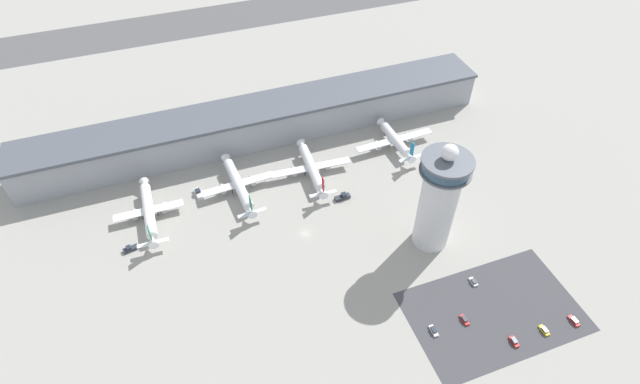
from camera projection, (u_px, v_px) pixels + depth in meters
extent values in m
plane|color=#9E9B93|center=(305.00, 234.00, 212.83)|extent=(1000.00, 1000.00, 0.00)
cube|color=#9399A3|center=(261.00, 123.00, 253.16)|extent=(234.76, 22.00, 17.81)
cube|color=#4C515B|center=(259.00, 107.00, 246.32)|extent=(234.76, 25.00, 1.60)
cube|color=#515154|center=(210.00, 20.00, 353.26)|extent=(352.14, 44.00, 0.01)
cylinder|color=silver|center=(437.00, 208.00, 196.86)|extent=(14.66, 14.66, 38.83)
cylinder|color=#565B66|center=(445.00, 171.00, 182.88)|extent=(19.54, 19.54, 0.80)
cylinder|color=#334C60|center=(447.00, 166.00, 181.09)|extent=(17.98, 17.98, 4.27)
cylinder|color=#565B66|center=(448.00, 160.00, 179.23)|extent=(19.54, 19.54, 1.00)
sphere|color=white|center=(450.00, 153.00, 176.67)|extent=(6.28, 6.28, 6.28)
cube|color=#424247|center=(493.00, 312.00, 185.85)|extent=(64.00, 40.00, 0.01)
cylinder|color=white|center=(148.00, 210.00, 216.40)|extent=(4.92, 30.84, 4.56)
cone|color=white|center=(145.00, 184.00, 228.07)|extent=(4.61, 4.16, 4.56)
cone|color=white|center=(153.00, 241.00, 204.27)|extent=(4.17, 5.53, 4.11)
cube|color=white|center=(149.00, 211.00, 217.37)|extent=(30.08, 4.75, 0.44)
cylinder|color=#A8A8B2|center=(134.00, 215.00, 217.54)|extent=(2.57, 5.05, 2.51)
cylinder|color=#A8A8B2|center=(164.00, 208.00, 220.49)|extent=(2.57, 5.05, 2.51)
cube|color=#14704C|center=(150.00, 233.00, 199.35)|extent=(0.33, 2.80, 7.30)
cube|color=white|center=(153.00, 243.00, 202.95)|extent=(12.80, 2.15, 0.24)
cylinder|color=black|center=(147.00, 194.00, 228.27)|extent=(0.28, 0.28, 2.19)
cylinder|color=black|center=(158.00, 214.00, 219.40)|extent=(0.28, 0.28, 2.19)
cylinder|color=black|center=(143.00, 218.00, 217.91)|extent=(0.28, 0.28, 2.19)
cylinder|color=silver|center=(238.00, 184.00, 227.62)|extent=(6.82, 32.17, 4.57)
cone|color=silver|center=(227.00, 160.00, 239.28)|extent=(4.85, 4.43, 4.57)
cone|color=silver|center=(251.00, 211.00, 215.51)|extent=(4.49, 5.76, 4.11)
cube|color=silver|center=(238.00, 184.00, 228.59)|extent=(33.81, 6.77, 0.44)
cylinder|color=#A8A8B2|center=(223.00, 189.00, 228.18)|extent=(2.86, 5.19, 2.51)
cylinder|color=#A8A8B2|center=(252.00, 181.00, 232.25)|extent=(2.86, 5.19, 2.51)
cube|color=#14704C|center=(250.00, 203.00, 210.61)|extent=(0.50, 2.81, 7.31)
cube|color=silver|center=(252.00, 213.00, 214.22)|extent=(12.91, 2.90, 0.24)
cylinder|color=black|center=(230.00, 170.00, 239.69)|extent=(0.28, 0.28, 2.57)
cylinder|color=black|center=(246.00, 188.00, 230.96)|extent=(0.28, 0.28, 2.57)
cylinder|color=black|center=(232.00, 191.00, 229.11)|extent=(0.28, 0.28, 2.57)
cylinder|color=silver|center=(311.00, 167.00, 235.91)|extent=(6.14, 29.93, 4.52)
cone|color=silver|center=(302.00, 145.00, 247.37)|extent=(4.73, 4.31, 4.52)
cone|color=silver|center=(322.00, 192.00, 223.99)|extent=(4.36, 5.64, 4.07)
cube|color=silver|center=(311.00, 167.00, 236.87)|extent=(39.00, 6.52, 0.44)
cylinder|color=#A8A8B2|center=(294.00, 171.00, 236.84)|extent=(2.75, 5.10, 2.48)
cylinder|color=#A8A8B2|center=(327.00, 165.00, 240.19)|extent=(2.75, 5.10, 2.48)
cube|color=red|center=(323.00, 184.00, 219.11)|extent=(0.45, 2.81, 7.23)
cube|color=silver|center=(323.00, 194.00, 222.67)|extent=(12.74, 2.69, 0.24)
cylinder|color=black|center=(304.00, 155.00, 247.65)|extent=(0.28, 0.28, 2.47)
cylinder|color=black|center=(318.00, 171.00, 238.89)|extent=(0.28, 0.28, 2.47)
cylinder|color=black|center=(305.00, 174.00, 237.59)|extent=(0.28, 0.28, 2.47)
cylinder|color=silver|center=(395.00, 139.00, 250.22)|extent=(5.48, 23.71, 4.54)
cone|color=silver|center=(382.00, 124.00, 259.28)|extent=(4.70, 4.26, 4.54)
cone|color=silver|center=(409.00, 157.00, 240.71)|extent=(4.30, 5.61, 4.09)
cube|color=silver|center=(394.00, 140.00, 251.09)|extent=(41.95, 6.06, 0.44)
cylinder|color=#A8A8B2|center=(378.00, 145.00, 250.36)|extent=(2.69, 5.09, 2.50)
cylinder|color=#A8A8B2|center=(408.00, 137.00, 255.08)|extent=(2.69, 5.09, 2.50)
cube|color=#197FB2|center=(412.00, 149.00, 235.84)|extent=(0.41, 2.81, 7.26)
cube|color=silver|center=(411.00, 158.00, 239.42)|extent=(12.78, 2.51, 0.24)
cylinder|color=black|center=(385.00, 133.00, 259.72)|extent=(0.28, 0.28, 2.71)
cylinder|color=black|center=(400.00, 144.00, 253.42)|extent=(0.28, 0.28, 2.71)
cylinder|color=black|center=(389.00, 147.00, 251.71)|extent=(0.28, 0.28, 2.71)
cube|color=black|center=(131.00, 250.00, 206.53)|extent=(5.42, 3.02, 0.12)
cube|color=#2D333D|center=(131.00, 249.00, 206.10)|extent=(6.40, 3.28, 1.35)
cube|color=#232D38|center=(128.00, 248.00, 205.01)|extent=(2.15, 2.26, 1.11)
cube|color=black|center=(199.00, 195.00, 229.23)|extent=(3.42, 6.50, 0.12)
cube|color=silver|center=(199.00, 194.00, 228.73)|extent=(3.72, 7.68, 1.52)
cube|color=#232D38|center=(198.00, 191.00, 228.21)|extent=(2.57, 2.55, 1.24)
cube|color=black|center=(342.00, 198.00, 227.63)|extent=(6.18, 2.61, 0.12)
cube|color=#2D333D|center=(342.00, 197.00, 227.10)|extent=(7.34, 2.75, 1.63)
cube|color=#232D38|center=(344.00, 195.00, 226.25)|extent=(2.26, 2.25, 1.33)
cube|color=black|center=(464.00, 320.00, 183.13)|extent=(1.75, 3.86, 0.12)
cube|color=red|center=(464.00, 320.00, 182.89)|extent=(1.84, 4.58, 0.81)
cube|color=#232D38|center=(465.00, 319.00, 182.44)|extent=(1.58, 2.54, 0.67)
cube|color=black|center=(573.00, 321.00, 182.86)|extent=(1.93, 4.08, 0.12)
cube|color=red|center=(574.00, 321.00, 182.62)|extent=(2.04, 4.84, 0.81)
cube|color=#232D38|center=(575.00, 320.00, 182.02)|extent=(1.72, 2.69, 0.66)
cube|color=black|center=(544.00, 331.00, 180.12)|extent=(1.75, 3.73, 0.12)
cube|color=gold|center=(544.00, 330.00, 179.87)|extent=(1.84, 4.44, 0.81)
cube|color=#232D38|center=(545.00, 330.00, 179.28)|extent=(1.58, 2.46, 0.67)
cube|color=black|center=(514.00, 342.00, 176.96)|extent=(1.75, 3.65, 0.12)
cube|color=red|center=(514.00, 342.00, 176.70)|extent=(1.83, 4.35, 0.86)
cube|color=#232D38|center=(514.00, 340.00, 176.21)|extent=(1.59, 2.40, 0.71)
cube|color=black|center=(433.00, 331.00, 179.98)|extent=(1.73, 3.92, 0.12)
cube|color=silver|center=(434.00, 331.00, 179.74)|extent=(1.81, 4.67, 0.81)
cube|color=#232D38|center=(434.00, 330.00, 179.30)|extent=(1.58, 2.57, 0.66)
cube|color=black|center=(473.00, 282.00, 195.02)|extent=(1.76, 3.53, 0.12)
cube|color=silver|center=(473.00, 282.00, 194.79)|extent=(1.83, 4.20, 0.79)
cube|color=#232D38|center=(474.00, 281.00, 194.21)|extent=(1.61, 2.31, 0.64)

